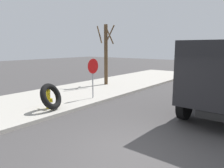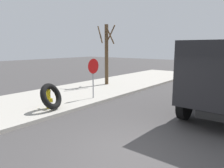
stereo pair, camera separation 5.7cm
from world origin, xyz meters
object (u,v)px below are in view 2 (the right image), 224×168
Objects in this scene: fire_hydrant at (48,98)px; stop_sign at (93,71)px; bare_tree at (107,53)px; loose_tire at (51,96)px.

fire_hydrant is 2.79m from stop_sign.
bare_tree reaches higher than fire_hydrant.
fire_hydrant is 0.29m from loose_tire.
loose_tire reaches higher than fire_hydrant.
stop_sign is (2.66, 0.05, 0.84)m from loose_tire.
stop_sign is at bearing 1.11° from loose_tire.
fire_hydrant is at bearing 175.41° from stop_sign.
bare_tree reaches higher than loose_tire.
stop_sign is at bearing -149.61° from bare_tree.
fire_hydrant is 0.21× the size of bare_tree.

